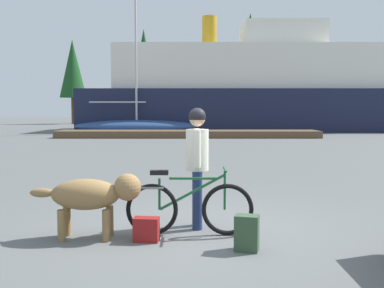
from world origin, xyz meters
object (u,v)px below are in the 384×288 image
object	(u,v)px
handbag_pannier	(148,229)
sailboat_moored	(138,126)
ferry_boat	(251,91)
dog	(95,195)
bicycle	(190,207)
person_cyclist	(199,156)
backpack	(249,233)

from	to	relation	value
handbag_pannier	sailboat_moored	world-z (taller)	sailboat_moored
ferry_boat	dog	bearing A→B (deg)	-100.95
dog	sailboat_moored	distance (m)	25.13
bicycle	person_cyclist	world-z (taller)	person_cyclist
bicycle	handbag_pannier	world-z (taller)	bicycle
person_cyclist	handbag_pannier	bearing A→B (deg)	-133.91
person_cyclist	sailboat_moored	xyz separation A→B (m)	(-3.82, 24.47, -0.53)
dog	sailboat_moored	world-z (taller)	sailboat_moored
person_cyclist	dog	world-z (taller)	person_cyclist
backpack	ferry_boat	size ratio (longest dim) A/B	0.02
bicycle	ferry_boat	distance (m)	29.80
bicycle	dog	bearing A→B (deg)	-173.37
backpack	handbag_pannier	size ratio (longest dim) A/B	1.35
bicycle	person_cyclist	xyz separation A→B (m)	(0.12, 0.40, 0.65)
sailboat_moored	dog	bearing A→B (deg)	-84.41
handbag_pannier	sailboat_moored	bearing A→B (deg)	97.15
dog	sailboat_moored	xyz separation A→B (m)	(-2.45, 25.01, -0.08)
dog	backpack	world-z (taller)	dog
dog	ferry_boat	xyz separation A→B (m)	(5.70, 29.49, 2.46)
person_cyclist	backpack	bearing A→B (deg)	-61.46
person_cyclist	dog	size ratio (longest dim) A/B	1.18
bicycle	sailboat_moored	bearing A→B (deg)	98.46
dog	ferry_boat	distance (m)	30.13
person_cyclist	dog	distance (m)	1.54
bicycle	handbag_pannier	distance (m)	0.65
person_cyclist	sailboat_moored	bearing A→B (deg)	98.86
person_cyclist	handbag_pannier	world-z (taller)	person_cyclist
bicycle	sailboat_moored	xyz separation A→B (m)	(-3.70, 24.87, 0.12)
backpack	ferry_boat	world-z (taller)	ferry_boat
bicycle	backpack	world-z (taller)	bicycle
backpack	bicycle	bearing A→B (deg)	136.27
bicycle	sailboat_moored	world-z (taller)	sailboat_moored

